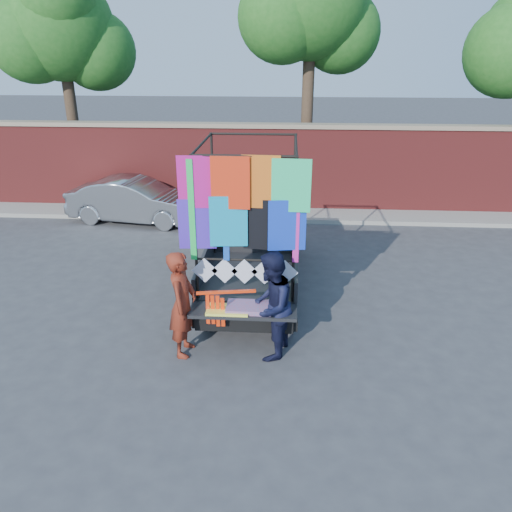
# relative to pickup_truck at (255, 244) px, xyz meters

# --- Properties ---
(ground) EXTENTS (90.00, 90.00, 0.00)m
(ground) POSITION_rel_pickup_truck_xyz_m (0.20, -1.96, -0.81)
(ground) COLOR #38383A
(ground) RESTS_ON ground
(brick_wall) EXTENTS (30.00, 0.45, 2.61)m
(brick_wall) POSITION_rel_pickup_truck_xyz_m (0.20, 5.04, 0.52)
(brick_wall) COLOR maroon
(brick_wall) RESTS_ON ground
(curb) EXTENTS (30.00, 1.20, 0.12)m
(curb) POSITION_rel_pickup_truck_xyz_m (0.20, 4.34, -0.75)
(curb) COLOR gray
(curb) RESTS_ON ground
(tree_left) EXTENTS (4.20, 3.30, 7.05)m
(tree_left) POSITION_rel_pickup_truck_xyz_m (-6.28, 6.16, 4.31)
(tree_left) COLOR #38281C
(tree_left) RESTS_ON ground
(tree_mid) EXTENTS (4.20, 3.30, 7.73)m
(tree_mid) POSITION_rel_pickup_truck_xyz_m (1.22, 6.16, 4.89)
(tree_mid) COLOR #38281C
(tree_mid) RESTS_ON ground
(pickup_truck) EXTENTS (2.03, 5.09, 3.20)m
(pickup_truck) POSITION_rel_pickup_truck_xyz_m (0.00, 0.00, 0.00)
(pickup_truck) COLOR black
(pickup_truck) RESTS_ON ground
(sedan) EXTENTS (3.94, 1.87, 1.25)m
(sedan) POSITION_rel_pickup_truck_xyz_m (-3.67, 3.65, -0.18)
(sedan) COLOR #A4A7AB
(sedan) RESTS_ON ground
(woman) EXTENTS (0.47, 0.67, 1.78)m
(woman) POSITION_rel_pickup_truck_xyz_m (-0.96, -2.89, 0.08)
(woman) COLOR maroon
(woman) RESTS_ON ground
(man) EXTENTS (0.87, 1.01, 1.80)m
(man) POSITION_rel_pickup_truck_xyz_m (0.44, -2.88, 0.09)
(man) COLOR black
(man) RESTS_ON ground
(streamer_bundle) EXTENTS (0.93, 0.19, 0.64)m
(streamer_bundle) POSITION_rel_pickup_truck_xyz_m (-0.36, -2.90, 0.13)
(streamer_bundle) COLOR #FB350D
(streamer_bundle) RESTS_ON ground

